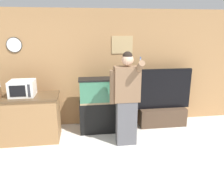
{
  "coord_description": "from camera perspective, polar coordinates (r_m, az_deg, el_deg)",
  "views": [
    {
      "loc": [
        -0.15,
        -2.12,
        2.18
      ],
      "look_at": [
        0.41,
        1.9,
        1.05
      ],
      "focal_mm": 35.0,
      "sensor_mm": 36.0,
      "label": 1
    }
  ],
  "objects": [
    {
      "name": "tv_on_stand",
      "position": [
        5.21,
        12.97,
        -5.0
      ],
      "size": [
        1.29,
        0.4,
        1.33
      ],
      "color": "#4C3828",
      "rests_on": "ground_plane"
    },
    {
      "name": "person_standing",
      "position": [
        4.08,
        3.75,
        -2.22
      ],
      "size": [
        0.57,
        0.43,
        1.8
      ],
      "color": "#515156",
      "rests_on": "ground_plane"
    },
    {
      "name": "counter_island",
      "position": [
        4.71,
        -22.1,
        -6.98
      ],
      "size": [
        1.41,
        0.64,
        0.93
      ],
      "color": "olive",
      "rests_on": "ground_plane"
    },
    {
      "name": "aquarium_on_stand",
      "position": [
        4.71,
        -2.0,
        -4.11
      ],
      "size": [
        1.07,
        0.38,
        1.19
      ],
      "color": "black",
      "rests_on": "ground_plane"
    },
    {
      "name": "wall_back_paneled",
      "position": [
        4.97,
        -6.11,
        5.32
      ],
      "size": [
        10.0,
        0.08,
        2.6
      ],
      "color": "#A87A4C",
      "rests_on": "ground_plane"
    },
    {
      "name": "microwave",
      "position": [
        4.54,
        -22.37,
        0.31
      ],
      "size": [
        0.46,
        0.41,
        0.3
      ],
      "color": "white",
      "rests_on": "counter_island"
    }
  ]
}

